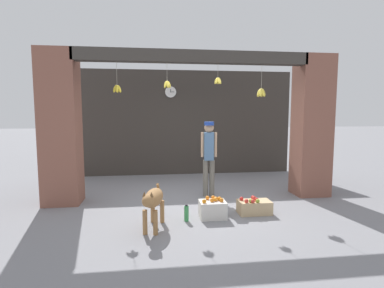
{
  "coord_description": "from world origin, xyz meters",
  "views": [
    {
      "loc": [
        -0.8,
        -5.81,
        1.81
      ],
      "look_at": [
        0.0,
        0.42,
        1.14
      ],
      "focal_mm": 28.0,
      "sensor_mm": 36.0,
      "label": 1
    }
  ],
  "objects_px": {
    "fruit_crate_apples": "(254,207)",
    "wall_clock": "(171,92)",
    "fruit_crate_oranges": "(213,209)",
    "shopkeeper": "(209,153)",
    "water_bottle": "(186,213)",
    "dog": "(153,200)"
  },
  "relations": [
    {
      "from": "dog",
      "to": "shopkeeper",
      "type": "relative_size",
      "value": 0.59
    },
    {
      "from": "fruit_crate_oranges",
      "to": "wall_clock",
      "type": "relative_size",
      "value": 1.33
    },
    {
      "from": "shopkeeper",
      "to": "fruit_crate_oranges",
      "type": "relative_size",
      "value": 3.62
    },
    {
      "from": "dog",
      "to": "water_bottle",
      "type": "xyz_separation_m",
      "value": [
        0.55,
        0.28,
        -0.33
      ]
    },
    {
      "from": "water_bottle",
      "to": "wall_clock",
      "type": "height_order",
      "value": "wall_clock"
    },
    {
      "from": "fruit_crate_apples",
      "to": "wall_clock",
      "type": "height_order",
      "value": "wall_clock"
    },
    {
      "from": "dog",
      "to": "fruit_crate_oranges",
      "type": "xyz_separation_m",
      "value": [
        1.01,
        0.38,
        -0.31
      ]
    },
    {
      "from": "dog",
      "to": "water_bottle",
      "type": "bearing_deg",
      "value": 130.47
    },
    {
      "from": "dog",
      "to": "wall_clock",
      "type": "xyz_separation_m",
      "value": [
        0.51,
        4.1,
        1.93
      ]
    },
    {
      "from": "shopkeeper",
      "to": "fruit_crate_oranges",
      "type": "distance_m",
      "value": 1.55
    },
    {
      "from": "shopkeeper",
      "to": "water_bottle",
      "type": "distance_m",
      "value": 1.76
    },
    {
      "from": "dog",
      "to": "shopkeeper",
      "type": "xyz_separation_m",
      "value": [
        1.19,
        1.71,
        0.48
      ]
    },
    {
      "from": "dog",
      "to": "shopkeeper",
      "type": "distance_m",
      "value": 2.13
    },
    {
      "from": "dog",
      "to": "fruit_crate_oranges",
      "type": "relative_size",
      "value": 2.13
    },
    {
      "from": "wall_clock",
      "to": "dog",
      "type": "bearing_deg",
      "value": -97.13
    },
    {
      "from": "fruit_crate_oranges",
      "to": "shopkeeper",
      "type": "bearing_deg",
      "value": 82.47
    },
    {
      "from": "fruit_crate_oranges",
      "to": "fruit_crate_apples",
      "type": "distance_m",
      "value": 0.79
    },
    {
      "from": "fruit_crate_oranges",
      "to": "fruit_crate_apples",
      "type": "bearing_deg",
      "value": 8.14
    },
    {
      "from": "dog",
      "to": "water_bottle",
      "type": "height_order",
      "value": "dog"
    },
    {
      "from": "fruit_crate_oranges",
      "to": "fruit_crate_apples",
      "type": "height_order",
      "value": "fruit_crate_oranges"
    },
    {
      "from": "fruit_crate_apples",
      "to": "wall_clock",
      "type": "relative_size",
      "value": 1.73
    },
    {
      "from": "dog",
      "to": "water_bottle",
      "type": "relative_size",
      "value": 3.34
    }
  ]
}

